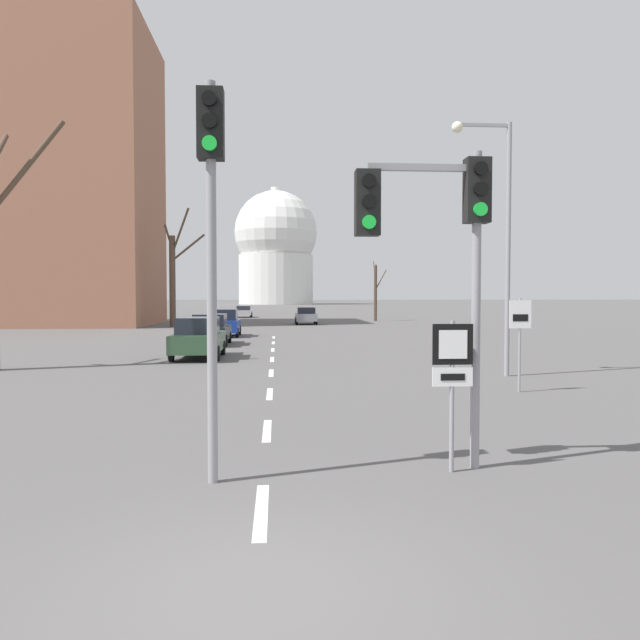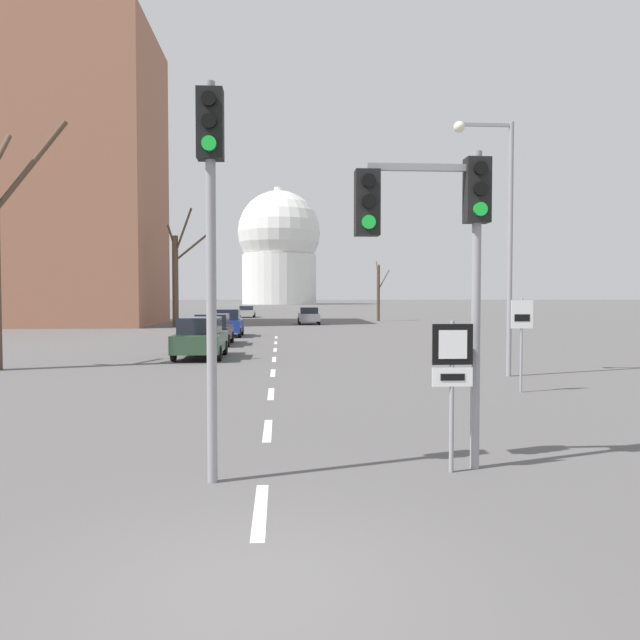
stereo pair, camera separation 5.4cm
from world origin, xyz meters
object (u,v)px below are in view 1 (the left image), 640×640
(street_lamp_right, at_px, (498,222))
(sedan_near_left, at_px, (225,323))
(traffic_signal_centre_tall, at_px, (211,206))
(sedan_near_right, at_px, (306,316))
(speed_limit_sign, at_px, (520,329))
(traffic_signal_near_right, at_px, (438,229))
(sedan_mid_centre, at_px, (244,311))
(route_sign_post, at_px, (452,370))
(sedan_far_left, at_px, (210,329))
(sedan_far_right, at_px, (198,338))

(street_lamp_right, height_order, sedan_near_left, street_lamp_right)
(traffic_signal_centre_tall, bearing_deg, sedan_near_left, 94.42)
(sedan_near_right, bearing_deg, speed_limit_sign, -84.52)
(traffic_signal_near_right, xyz_separation_m, sedan_mid_centre, (-6.37, 66.61, -2.88))
(route_sign_post, xyz_separation_m, speed_limit_sign, (3.97, 7.39, 0.20))
(sedan_far_left, relative_size, sedan_far_right, 1.01)
(speed_limit_sign, height_order, street_lamp_right, street_lamp_right)
(sedan_far_left, distance_m, sedan_far_right, 7.11)
(street_lamp_right, xyz_separation_m, sedan_far_right, (-10.37, 6.58, -4.14))
(sedan_near_left, bearing_deg, traffic_signal_centre_tall, -85.58)
(speed_limit_sign, bearing_deg, traffic_signal_near_right, -119.92)
(speed_limit_sign, bearing_deg, traffic_signal_centre_tall, -134.17)
(traffic_signal_near_right, distance_m, sedan_mid_centre, 66.97)
(speed_limit_sign, relative_size, sedan_near_left, 0.63)
(traffic_signal_centre_tall, xyz_separation_m, sedan_mid_centre, (-3.08, 67.06, -3.12))
(street_lamp_right, xyz_separation_m, sedan_near_right, (-4.44, 37.09, -4.19))
(street_lamp_right, relative_size, sedan_near_left, 2.01)
(sedan_mid_centre, bearing_deg, traffic_signal_near_right, -84.53)
(sedan_near_left, distance_m, sedan_far_left, 6.83)
(traffic_signal_near_right, bearing_deg, sedan_far_right, 108.35)
(sedan_mid_centre, bearing_deg, sedan_far_right, -89.19)
(route_sign_post, height_order, sedan_near_right, route_sign_post)
(route_sign_post, distance_m, sedan_near_right, 47.81)
(traffic_signal_centre_tall, relative_size, sedan_far_right, 1.26)
(street_lamp_right, distance_m, sedan_mid_centre, 57.33)
(sedan_mid_centre, relative_size, sedan_far_right, 0.98)
(street_lamp_right, relative_size, sedan_mid_centre, 1.91)
(traffic_signal_near_right, bearing_deg, route_sign_post, -47.82)
(traffic_signal_near_right, relative_size, sedan_far_left, 1.08)
(speed_limit_sign, bearing_deg, sedan_far_left, 120.61)
(sedan_near_left, relative_size, sedan_far_right, 0.92)
(sedan_near_right, xyz_separation_m, sedan_far_right, (-5.94, -30.51, 0.05))
(traffic_signal_near_right, height_order, sedan_far_right, traffic_signal_near_right)
(traffic_signal_centre_tall, distance_m, sedan_near_right, 48.29)
(sedan_near_right, bearing_deg, route_sign_post, -90.11)
(traffic_signal_centre_tall, bearing_deg, traffic_signal_near_right, 7.87)
(street_lamp_right, xyz_separation_m, sedan_near_left, (-10.43, 20.50, -4.13))
(traffic_signal_near_right, distance_m, traffic_signal_centre_tall, 3.34)
(traffic_signal_near_right, distance_m, sedan_far_left, 25.07)
(traffic_signal_near_right, relative_size, sedan_near_right, 1.13)
(speed_limit_sign, height_order, sedan_near_right, speed_limit_sign)
(traffic_signal_centre_tall, bearing_deg, speed_limit_sign, 45.83)
(traffic_signal_centre_tall, relative_size, sedan_near_right, 1.32)
(route_sign_post, bearing_deg, traffic_signal_centre_tall, -175.64)
(sedan_far_right, bearing_deg, traffic_signal_near_right, -71.65)
(sedan_near_right, bearing_deg, sedan_far_right, -101.01)
(sedan_near_left, height_order, sedan_near_right, sedan_near_left)
(street_lamp_right, distance_m, sedan_far_right, 12.96)
(sedan_far_right, bearing_deg, sedan_near_right, 78.99)
(sedan_near_right, distance_m, sedan_mid_centre, 20.13)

